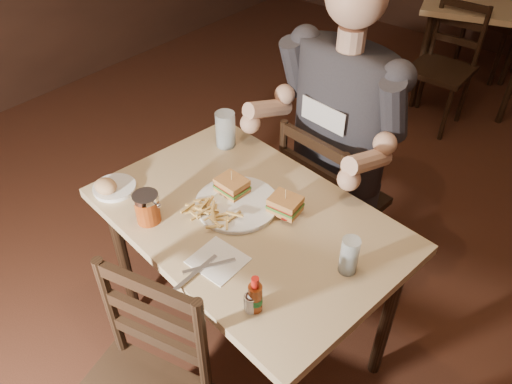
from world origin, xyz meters
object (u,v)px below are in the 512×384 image
Objects in this scene: syrup_dispenser at (147,208)px; glass_right at (349,256)px; diner at (337,103)px; dinner_plate at (237,205)px; bg_chair_near at (441,70)px; side_plate at (115,189)px; main_table at (247,234)px; hot_sauce at (255,294)px; bg_chair_far at (499,17)px; bg_table at (481,11)px; glass_left at (225,129)px; chair_far at (332,199)px.

glass_right is at bearing 27.57° from syrup_dispenser.
diner is 0.59m from dinner_plate.
bg_chair_near is 5.33× the size of side_plate.
main_table is 2.30m from bg_chair_near.
side_plate is at bearing 174.00° from hot_sauce.
syrup_dispenser is at bearing -6.70° from side_plate.
bg_chair_far reaches higher than bg_chair_near.
bg_table is 2.56m from glass_left.
glass_right is at bearing 112.24° from bg_chair_far.
chair_far is (-0.00, 0.62, -0.24)m from main_table.
bg_chair_far is 3.44m from glass_right.
glass_right reaches higher than main_table.
diner is 7.86× the size of glass_right.
bg_chair_near reaches higher than main_table.
diner is (0.18, -2.82, 0.51)m from bg_chair_far.
bg_chair_far is at bearing 100.16° from glass_right.
dinner_plate is 0.48m from glass_right.
chair_far reaches higher than side_plate.
main_table is at bearing -82.89° from diner.
glass_left is at bearing 138.24° from hot_sauce.
syrup_dispenser reaches higher than side_plate.
dinner_plate is 2.18× the size of hot_sauce.
chair_far is at bearing 90.00° from diner.
bg_chair_far is 7.09× the size of glass_right.
chair_far is at bearing 124.23° from glass_right.
syrup_dispenser is at bearing -126.98° from dinner_plate.
hot_sauce is (-0.13, -0.31, 0.00)m from glass_right.
diner is 0.94m from side_plate.
bg_chair_far is 6.12× the size of glass_left.
glass_left is at bearing 108.72° from syrup_dispenser.
main_table is at bearing 96.49° from chair_far.
diner is at bearing -84.92° from bg_chair_near.
bg_chair_near is at bearing -77.05° from chair_far.
chair_far is at bearing 42.67° from glass_left.
syrup_dispenser reaches higher than dinner_plate.
diner is 7.70× the size of hot_sauce.
main_table is 0.44m from hot_sauce.
dinner_plate is at bearing 104.26° from bg_chair_far.
glass_left reaches higher than bg_table.
syrup_dispenser reaches higher than bg_table.
chair_far is 0.64m from glass_left.
glass_left is 0.82m from glass_right.
glass_left is 0.87m from hot_sauce.
bg_chair_near reaches higher than side_plate.
hot_sauce reaches higher than side_plate.
glass_left is at bearing 76.23° from side_plate.
diner is 0.86m from syrup_dispenser.
glass_right reaches higher than syrup_dispenser.
bg_chair_far is at bearing 97.37° from hot_sauce.
chair_far is 2.94× the size of dinner_plate.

